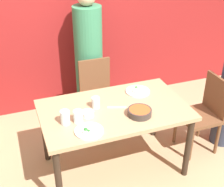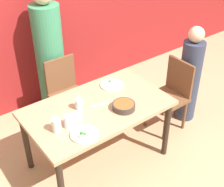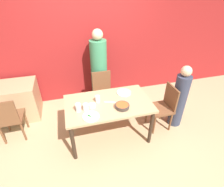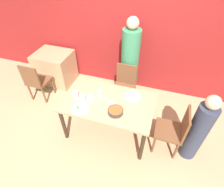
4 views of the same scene
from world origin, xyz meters
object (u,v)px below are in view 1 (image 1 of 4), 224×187
chair_adult_spot (98,93)px  bowl_curry (140,112)px  person_adult (89,60)px  glass_water_tall (65,117)px  plate_rice_adult (89,131)px  chair_child_spot (204,112)px

chair_adult_spot → bowl_curry: size_ratio=3.92×
chair_adult_spot → person_adult: bearing=90.0°
bowl_curry → glass_water_tall: bearing=171.5°
bowl_curry → plate_rice_adult: bearing=-169.8°
chair_adult_spot → glass_water_tall: (-0.56, -0.84, 0.32)m
person_adult → glass_water_tall: person_adult is taller
chair_child_spot → glass_water_tall: 1.56m
chair_child_spot → bowl_curry: 0.92m
chair_child_spot → bowl_curry: (-0.86, -0.16, 0.29)m
glass_water_tall → plate_rice_adult: bearing=-50.6°
person_adult → plate_rice_adult: (-0.40, -1.38, -0.02)m
chair_adult_spot → glass_water_tall: 1.06m
plate_rice_adult → glass_water_tall: (-0.16, 0.19, 0.05)m
chair_adult_spot → glass_water_tall: chair_adult_spot is taller
chair_child_spot → person_adult: person_adult is taller
chair_child_spot → plate_rice_adult: size_ratio=3.51×
plate_rice_adult → bowl_curry: bearing=10.2°
chair_adult_spot → glass_water_tall: size_ratio=6.67×
person_adult → bowl_curry: bearing=-85.3°
person_adult → chair_child_spot: bearing=-49.4°
chair_adult_spot → chair_child_spot: (0.96, -0.78, 0.00)m
chair_adult_spot → chair_child_spot: 1.24m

